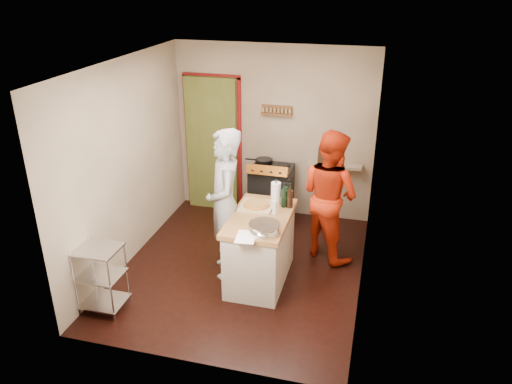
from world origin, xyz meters
TOP-DOWN VIEW (x-y plane):
  - floor at (0.00, 0.00)m, footprint 3.50×3.50m
  - back_wall at (-0.64, 1.78)m, footprint 3.00×0.44m
  - left_wall at (-1.50, 0.00)m, footprint 0.04×3.50m
  - right_wall at (1.50, 0.00)m, footprint 0.04×3.50m
  - ceiling at (0.00, 0.00)m, footprint 3.00×3.50m
  - stove at (0.05, 1.42)m, footprint 0.60×0.63m
  - wire_shelving at (-1.28, -1.20)m, footprint 0.48×0.40m
  - island at (0.29, -0.18)m, footprint 0.69×1.27m
  - person_stripe at (-0.18, -0.10)m, footprint 0.69×0.81m
  - person_red at (1.00, 0.65)m, footprint 1.07×1.04m

SIDE VIEW (x-z plane):
  - floor at x=0.00m, z-range 0.00..0.00m
  - wire_shelving at x=-1.28m, z-range 0.04..0.84m
  - stove at x=0.05m, z-range -0.05..0.95m
  - island at x=0.29m, z-range -0.13..1.06m
  - person_red at x=1.00m, z-range 0.00..1.74m
  - person_stripe at x=-0.18m, z-range 0.00..1.88m
  - back_wall at x=-0.64m, z-range -0.17..2.43m
  - left_wall at x=-1.50m, z-range 0.00..2.60m
  - right_wall at x=1.50m, z-range 0.00..2.60m
  - ceiling at x=0.00m, z-range 2.60..2.62m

